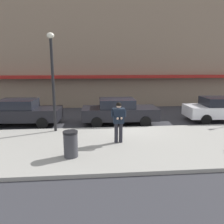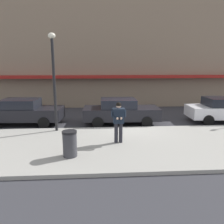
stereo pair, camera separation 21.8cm
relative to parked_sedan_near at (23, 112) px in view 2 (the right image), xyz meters
The scene contains 10 objects.
ground_plane 6.49m from the parked_sedan_near, 11.17° to the right, with size 80.00×80.00×0.00m, color #333338.
sidewalk 8.42m from the parked_sedan_near, 29.24° to the right, with size 32.00×5.30×0.14m, color #99968E.
curb_paint_line 7.46m from the parked_sedan_near, ahead, with size 28.00×0.12×0.01m, color silver.
storefront_facade 11.30m from the parked_sedan_near, 44.71° to the left, with size 28.00×4.70×10.90m.
parked_sedan_near is the anchor object (origin of this frame).
parked_sedan_mid 5.81m from the parked_sedan_near, ahead, with size 4.54×2.00×1.54m.
parked_sedan_far 12.32m from the parked_sedan_near, ahead, with size 4.58×2.10×1.54m.
man_texting_on_phone 6.65m from the parked_sedan_near, 36.57° to the right, with size 0.65×0.58×1.81m.
street_lamp_post 3.78m from the parked_sedan_near, 39.85° to the right, with size 0.36×0.36×4.88m.
trash_bin 6.31m from the parked_sedan_near, 57.53° to the right, with size 0.55×0.55×0.98m.
Camera 2 is at (-1.88, -11.82, 3.44)m, focal length 35.00 mm.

